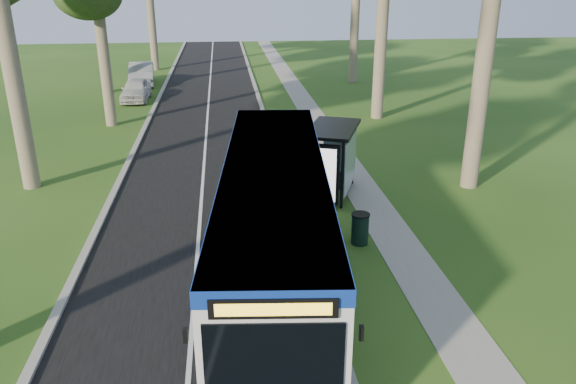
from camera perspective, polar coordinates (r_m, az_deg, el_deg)
The scene contains 12 objects.
ground at distance 17.14m, azimuth 2.54°, elevation -7.51°, with size 120.00×120.00×0.00m, color #254B17.
road at distance 26.16m, azimuth -8.54°, elevation 2.73°, with size 7.00×100.00×0.02m, color black.
kerb_east at distance 26.24m, azimuth -0.88°, elevation 3.14°, with size 0.25×100.00×0.12m, color #9E9B93.
kerb_west at distance 26.51m, azimuth -16.12°, elevation 2.47°, with size 0.25×100.00×0.12m, color #9E9B93.
centre_line at distance 26.16m, azimuth -8.54°, elevation 2.75°, with size 0.12×100.00×0.01m, color white.
footpath at distance 26.71m, azimuth 5.55°, elevation 3.26°, with size 1.50×100.00×0.02m, color gray.
bus at distance 15.76m, azimuth -1.39°, elevation -2.93°, with size 3.93×13.20×3.45m.
bus_stop_sign at distance 16.22m, azimuth 3.91°, elevation -3.16°, with size 0.13×0.35×2.48m.
bus_shelter at distance 21.57m, azimuth 5.12°, elevation 4.25°, with size 2.79×3.62×2.76m.
litter_bin at distance 18.39m, azimuth 7.33°, elevation -3.70°, with size 0.60×0.60×1.05m.
car_white at distance 40.71m, azimuth -15.20°, elevation 10.00°, with size 1.77×4.39×1.50m, color silver.
car_silver at distance 46.38m, azimuth -14.65°, elevation 11.51°, with size 1.82×5.23×1.72m, color #ABADB3.
Camera 1 is at (-2.48, -14.80, 8.27)m, focal length 35.00 mm.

